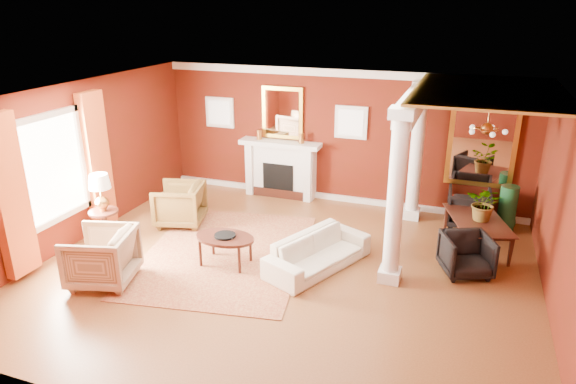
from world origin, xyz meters
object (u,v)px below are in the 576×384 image
at_px(coffee_table, 225,239).
at_px(armchair_stripe, 101,255).
at_px(sofa, 318,247).
at_px(dining_table, 479,225).
at_px(side_table, 101,198).
at_px(armchair_leopard, 179,202).

bearing_deg(coffee_table, armchair_stripe, -142.45).
distance_m(sofa, coffee_table, 1.57).
distance_m(armchair_stripe, dining_table, 6.48).
bearing_deg(side_table, armchair_leopard, 53.47).
relative_size(armchair_stripe, dining_table, 0.62).
xyz_separation_m(sofa, armchair_leopard, (-3.12, 0.80, 0.08)).
bearing_deg(armchair_leopard, side_table, -51.68).
distance_m(sofa, armchair_leopard, 3.22).
distance_m(armchair_stripe, coffee_table, 1.97).
distance_m(armchair_leopard, coffee_table, 2.02).
distance_m(side_table, dining_table, 6.83).
bearing_deg(sofa, coffee_table, 129.82).
distance_m(coffee_table, side_table, 2.52).
height_order(side_table, dining_table, side_table).
bearing_deg(sofa, side_table, 119.65).
bearing_deg(dining_table, side_table, 90.14).
distance_m(armchair_leopard, dining_table, 5.69).
height_order(armchair_stripe, coffee_table, armchair_stripe).
xyz_separation_m(armchair_leopard, coffee_table, (1.61, -1.22, 0.01)).
distance_m(sofa, dining_table, 3.02).
xyz_separation_m(coffee_table, side_table, (-2.49, 0.04, 0.39)).
distance_m(armchair_leopard, armchair_stripe, 2.42).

